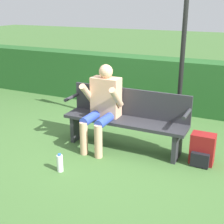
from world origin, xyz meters
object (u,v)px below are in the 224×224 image
(park_bench, at_px, (126,118))
(person_seated, at_px, (103,103))
(backpack, at_px, (202,150))
(signpost, at_px, (184,33))
(water_bottle, at_px, (60,163))

(park_bench, distance_m, person_seated, 0.40)
(backpack, bearing_deg, park_bench, 177.14)
(person_seated, height_order, signpost, signpost)
(park_bench, distance_m, signpost, 1.47)
(backpack, distance_m, water_bottle, 1.85)
(park_bench, height_order, water_bottle, park_bench)
(person_seated, height_order, water_bottle, person_seated)
(water_bottle, xyz_separation_m, signpost, (1.05, 1.72, 1.49))
(person_seated, distance_m, water_bottle, 1.07)
(park_bench, height_order, person_seated, person_seated)
(person_seated, xyz_separation_m, backpack, (1.42, 0.07, -0.46))
(person_seated, bearing_deg, park_bench, 22.18)
(park_bench, xyz_separation_m, person_seated, (-0.31, -0.13, 0.21))
(backpack, relative_size, signpost, 0.15)
(person_seated, distance_m, signpost, 1.54)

